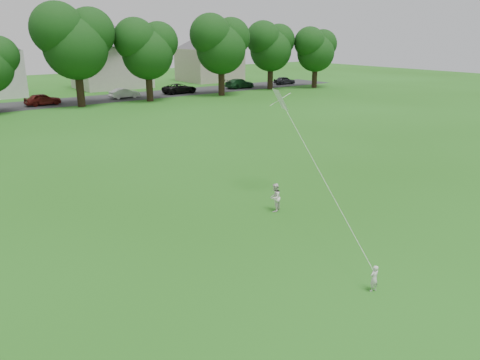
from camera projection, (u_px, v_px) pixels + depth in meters
ground at (274, 259)px, 15.78m from camera, size 160.00×160.00×0.00m
street at (3, 107)px, 47.69m from camera, size 90.00×7.00×0.01m
toddler at (374, 278)px, 13.73m from camera, size 0.32×0.23×0.84m
older_boy at (275, 198)px, 19.87m from camera, size 0.75×0.69×1.23m
kite at (317, 167)px, 17.42m from camera, size 2.32×4.84×10.06m
tree_row at (21, 45)px, 42.67m from camera, size 81.26×8.37×10.48m
parked_cars at (46, 99)px, 49.05m from camera, size 70.87×2.55×1.28m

